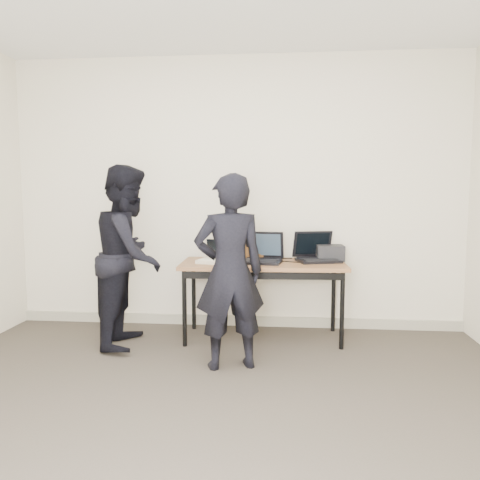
# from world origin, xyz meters

# --- Properties ---
(room) EXTENTS (4.60, 4.60, 2.80)m
(room) POSITION_xyz_m (0.00, 0.00, 1.35)
(room) COLOR #3F382F
(room) RESTS_ON ground
(desk) EXTENTS (1.52, 0.70, 0.72)m
(desk) POSITION_xyz_m (0.29, 1.83, 0.66)
(desk) COLOR brown
(desk) RESTS_ON ground
(laptop_beige) EXTENTS (0.33, 0.32, 0.22)m
(laptop_beige) POSITION_xyz_m (-0.15, 1.80, 0.76)
(laptop_beige) COLOR beige
(laptop_beige) RESTS_ON desk
(laptop_center) EXTENTS (0.40, 0.39, 0.28)m
(laptop_center) POSITION_xyz_m (0.29, 1.85, 0.78)
(laptop_center) COLOR black
(laptop_center) RESTS_ON desk
(laptop_right) EXTENTS (0.46, 0.45, 0.28)m
(laptop_right) POSITION_xyz_m (0.79, 1.97, 0.78)
(laptop_right) COLOR black
(laptop_right) RESTS_ON desk
(leather_satchel) EXTENTS (0.36, 0.18, 0.25)m
(leather_satchel) POSITION_xyz_m (0.11, 2.06, 0.85)
(leather_satchel) COLOR brown
(leather_satchel) RESTS_ON desk
(tissue) EXTENTS (0.14, 0.11, 0.08)m
(tissue) POSITION_xyz_m (0.14, 2.06, 1.00)
(tissue) COLOR white
(tissue) RESTS_ON leather_satchel
(equipment_box) EXTENTS (0.26, 0.22, 0.14)m
(equipment_box) POSITION_xyz_m (0.92, 2.02, 0.79)
(equipment_box) COLOR black
(equipment_box) RESTS_ON desk
(power_brick) EXTENTS (0.08, 0.05, 0.03)m
(power_brick) POSITION_xyz_m (0.07, 1.66, 0.73)
(power_brick) COLOR black
(power_brick) RESTS_ON desk
(cables) EXTENTS (1.15, 0.48, 0.01)m
(cables) POSITION_xyz_m (0.34, 1.86, 0.72)
(cables) COLOR black
(cables) RESTS_ON desk
(person_typist) EXTENTS (0.64, 0.51, 1.51)m
(person_typist) POSITION_xyz_m (0.07, 1.10, 0.75)
(person_typist) COLOR black
(person_typist) RESTS_ON ground
(person_observer) EXTENTS (0.65, 0.81, 1.60)m
(person_observer) POSITION_xyz_m (-0.89, 1.59, 0.80)
(person_observer) COLOR black
(person_observer) RESTS_ON ground
(baseboard) EXTENTS (4.50, 0.03, 0.10)m
(baseboard) POSITION_xyz_m (0.00, 2.23, 0.05)
(baseboard) COLOR #A19B85
(baseboard) RESTS_ON ground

